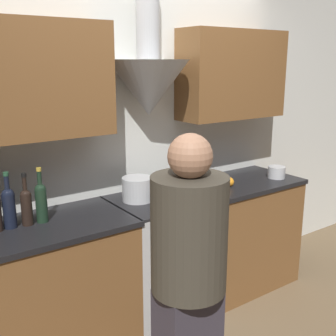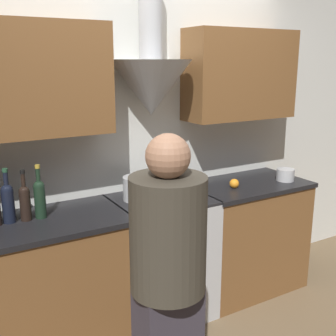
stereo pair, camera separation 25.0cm
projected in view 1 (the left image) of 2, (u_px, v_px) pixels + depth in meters
name	position (u px, v px, depth m)	size (l,w,h in m)	color
ground_plane	(187.00, 334.00, 3.03)	(12.00, 12.00, 0.00)	brown
wall_back	(129.00, 122.00, 3.09)	(8.40, 0.58, 2.60)	silver
counter_left	(16.00, 303.00, 2.57)	(1.49, 0.62, 0.94)	brown
counter_right	(238.00, 232.00, 3.64)	(0.97, 0.62, 0.94)	brown
stove_range	(160.00, 257.00, 3.18)	(0.69, 0.60, 0.94)	#B7BABC
wine_bottle_7	(9.00, 206.00, 2.50)	(0.08, 0.08, 0.34)	black
wine_bottle_8	(26.00, 205.00, 2.54)	(0.07, 0.07, 0.33)	black
wine_bottle_9	(41.00, 200.00, 2.59)	(0.07, 0.07, 0.35)	black
stock_pot	(137.00, 189.00, 3.00)	(0.22, 0.22, 0.17)	#B7BABC
mixing_bowl	(179.00, 191.00, 3.12)	(0.29, 0.29, 0.07)	#B7BABC
orange_fruit	(229.00, 182.00, 3.35)	(0.07, 0.07, 0.07)	orange
saucepan	(276.00, 172.00, 3.59)	(0.15, 0.15, 0.10)	#B7BABC
person_foreground_left	(188.00, 287.00, 1.96)	(0.35, 0.35, 1.61)	#38333D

